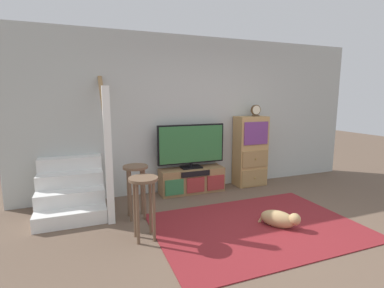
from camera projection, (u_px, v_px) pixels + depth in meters
The scene contains 11 objects.
ground_plane at pixel (288, 250), 3.13m from camera, with size 20.00×20.00×0.00m, color brown.
back_wall at pixel (202, 114), 5.18m from camera, with size 6.40×0.12×2.70m, color #B2B7B2.
area_rug at pixel (257, 226), 3.68m from camera, with size 2.60×1.80×0.01m, color maroon.
media_console at pixel (192, 180), 5.01m from camera, with size 1.14×0.38×0.43m.
television at pixel (191, 145), 4.93m from camera, with size 1.20×0.22×0.77m.
side_cabinet at pixel (250, 151), 5.36m from camera, with size 0.58×0.38×1.31m.
desk_clock at pixel (256, 111), 5.25m from camera, with size 0.19×0.08×0.21m.
staircase at pixel (72, 183), 4.31m from camera, with size 1.00×1.36×2.20m.
bar_stool_near at pixel (144, 194), 3.28m from camera, with size 0.34×0.34×0.75m.
bar_stool_far at pixel (136, 179), 3.89m from camera, with size 0.34×0.34×0.74m.
dog at pixel (280, 219), 3.65m from camera, with size 0.43×0.48×0.23m.
Camera 1 is at (-2.02, -2.33, 1.66)m, focal length 26.63 mm.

